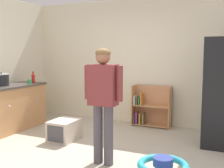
{
  "coord_description": "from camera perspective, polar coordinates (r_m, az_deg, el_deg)",
  "views": [
    {
      "loc": [
        1.84,
        -3.29,
        1.53
      ],
      "look_at": [
        0.19,
        0.36,
        1.07
      ],
      "focal_mm": 43.48,
      "sensor_mm": 36.0,
      "label": 1
    }
  ],
  "objects": [
    {
      "name": "ground_plane",
      "position": [
        4.07,
        -4.69,
        -15.61
      ],
      "size": [
        12.0,
        12.0,
        0.0
      ],
      "primitive_type": "plane",
      "color": "#B8B099",
      "rests_on": "ground"
    },
    {
      "name": "bookshelf",
      "position": [
        5.79,
        7.89,
        -5.11
      ],
      "size": [
        0.8,
        0.28,
        0.85
      ],
      "color": "tan",
      "rests_on": "ground"
    },
    {
      "name": "green_cup",
      "position": [
        5.84,
        -16.92,
        0.51
      ],
      "size": [
        0.08,
        0.08,
        0.09
      ],
      "primitive_type": "cylinder",
      "color": "green",
      "rests_on": "kitchen_counter"
    },
    {
      "name": "pet_carrier",
      "position": [
        4.92,
        -9.96,
        -9.52
      ],
      "size": [
        0.42,
        0.55,
        0.36
      ],
      "color": "beige",
      "rests_on": "ground"
    },
    {
      "name": "back_wall",
      "position": [
        5.91,
        6.25,
        4.74
      ],
      "size": [
        5.2,
        0.06,
        2.7
      ],
      "primitive_type": "cube",
      "color": "beige",
      "rests_on": "ground"
    },
    {
      "name": "ketchup_bottle",
      "position": [
        5.92,
        -16.23,
        1.12
      ],
      "size": [
        0.07,
        0.07,
        0.25
      ],
      "color": "red",
      "rests_on": "kitchen_counter"
    },
    {
      "name": "standing_person",
      "position": [
        3.67,
        -1.88,
        -2.44
      ],
      "size": [
        0.57,
        0.22,
        1.6
      ],
      "color": "#514A52",
      "rests_on": "ground"
    },
    {
      "name": "crock_pot",
      "position": [
        5.67,
        -22.23,
        0.85
      ],
      "size": [
        0.29,
        0.29,
        0.26
      ],
      "color": "black",
      "rests_on": "kitchen_counter"
    }
  ]
}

